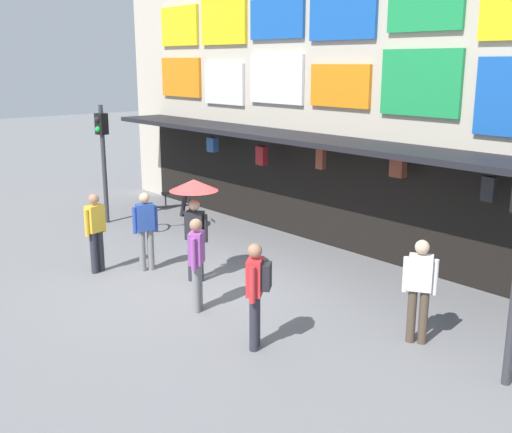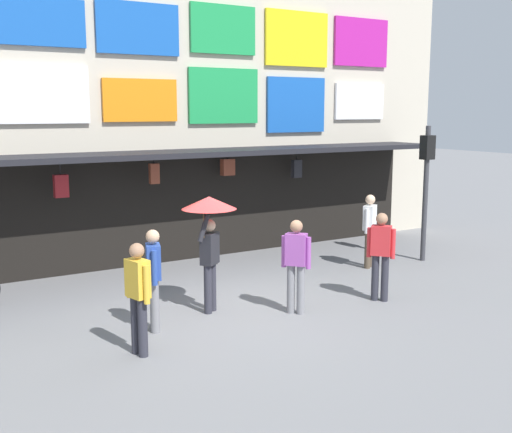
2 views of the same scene
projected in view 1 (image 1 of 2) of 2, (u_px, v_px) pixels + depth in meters
ground_plane at (200, 285)px, 12.12m from camera, size 80.00×80.00×0.00m
shopfront at (358, 77)px, 14.04m from camera, size 18.00×2.60×8.00m
traffic_light_near at (103, 145)px, 16.35m from camera, size 0.33×0.35×3.20m
bicycle_parked at (173, 214)px, 16.16m from camera, size 1.10×1.35×1.05m
pedestrian_in_purple at (256, 288)px, 9.23m from camera, size 0.47×0.48×1.68m
pedestrian_in_black at (96, 228)px, 12.67m from camera, size 0.30×0.52×1.68m
pedestrian_in_yellow at (419, 286)px, 9.42m from camera, size 0.46×0.38×1.68m
pedestrian_in_red at (197, 259)px, 10.68m from camera, size 0.40×0.42×1.68m
pedestrian_in_white at (146, 227)px, 12.78m from camera, size 0.32×0.51×1.68m
pedestrian_with_umbrella at (194, 202)px, 11.97m from camera, size 0.96×0.96×2.08m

